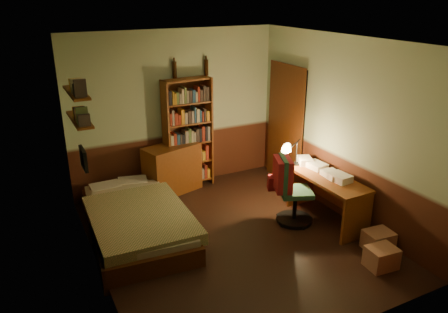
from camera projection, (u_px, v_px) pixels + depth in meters
name	position (u px, v px, depth m)	size (l,w,h in m)	color
floor	(232.00, 239.00, 5.92)	(3.50, 4.00, 0.02)	black
ceiling	(234.00, 40.00, 4.99)	(3.50, 4.00, 0.02)	silver
wall_back	(175.00, 111.00, 7.13)	(3.50, 0.02, 2.60)	#A6BC95
wall_left	(89.00, 173.00, 4.71)	(0.02, 4.00, 2.60)	#A6BC95
wall_right	(342.00, 129.00, 6.20)	(0.02, 4.00, 2.60)	#A6BC95
wall_front	(342.00, 218.00, 3.78)	(3.50, 0.02, 2.60)	#A6BC95
doorway	(287.00, 126.00, 7.37)	(0.06, 0.90, 2.00)	black
door_trim	(285.00, 126.00, 7.36)	(0.02, 0.98, 2.08)	#3E1D0A
bed	(135.00, 210.00, 5.96)	(1.19, 2.23, 0.66)	olive
dresser	(172.00, 169.00, 7.17)	(0.90, 0.45, 0.80)	brown
mini_stereo	(180.00, 137.00, 7.18)	(0.28, 0.21, 0.15)	#B2B2B7
bookshelf	(188.00, 134.00, 7.19)	(0.79, 0.25, 1.84)	brown
bottle_left	(175.00, 70.00, 6.84)	(0.07, 0.07, 0.26)	black
bottle_right	(206.00, 67.00, 7.07)	(0.07, 0.07, 0.26)	black
desk	(327.00, 199.00, 6.26)	(0.52, 1.26, 0.67)	brown
paper_stack	(305.00, 161.00, 6.61)	(0.19, 0.26, 0.10)	silver
desk_lamp	(297.00, 145.00, 6.50)	(0.19, 0.19, 0.64)	black
office_chair	(296.00, 193.00, 6.19)	(0.45, 0.39, 0.90)	#2C593C
red_jacket	(279.00, 148.00, 5.96)	(0.21, 0.39, 0.46)	#B52128
wall_shelf_lower	(80.00, 120.00, 5.57)	(0.20, 0.90, 0.03)	brown
wall_shelf_upper	(76.00, 93.00, 5.44)	(0.20, 0.90, 0.03)	brown
framed_picture	(83.00, 159.00, 5.24)	(0.04, 0.32, 0.26)	black
cardboard_box_a	(381.00, 257.00, 5.26)	(0.35, 0.28, 0.26)	#A76D50
cardboard_box_b	(378.00, 240.00, 5.63)	(0.35, 0.29, 0.25)	#A76D50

